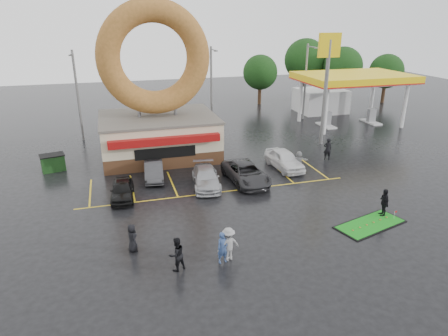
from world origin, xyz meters
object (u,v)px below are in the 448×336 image
object	(u,v)px
donut_shop	(157,107)
shell_sign	(327,69)
streetlight_left	(77,94)
car_white	(284,159)
person_cameraman	(384,203)
dumpster	(53,163)
car_grey	(246,173)
person_blue	(223,248)
car_silver	(206,178)
putting_green	(370,224)
streetlight_right	(306,80)
car_black	(122,190)
streetlight_mid	(212,86)
gas_station	(339,89)
car_dgrey	(154,171)

from	to	relation	value
donut_shop	shell_sign	bearing A→B (deg)	-3.47
shell_sign	streetlight_left	xyz separation A→B (m)	(-23.00, 7.92, -2.60)
car_white	person_cameraman	distance (m)	9.95
streetlight_left	dumpster	distance (m)	9.62
car_grey	person_cameraman	distance (m)	10.15
car_white	car_grey	bearing A→B (deg)	-158.95
car_grey	person_blue	world-z (taller)	person_blue
car_silver	putting_green	bearing A→B (deg)	-38.16
car_silver	person_blue	xyz separation A→B (m)	(-1.51, -9.91, 0.17)
streetlight_left	putting_green	bearing A→B (deg)	-53.38
dumpster	streetlight_right	bearing A→B (deg)	7.65
car_silver	person_cameraman	xyz separation A→B (m)	(9.75, -7.78, 0.24)
car_black	person_blue	size ratio (longest dim) A/B	2.23
car_grey	putting_green	bearing A→B (deg)	-62.53
car_silver	car_grey	bearing A→B (deg)	6.26
shell_sign	streetlight_mid	size ratio (longest dim) A/B	1.18
car_black	car_silver	world-z (taller)	car_silver
gas_station	dumpster	size ratio (longest dim) A/B	7.58
streetlight_right	person_blue	world-z (taller)	streetlight_right
gas_station	streetlight_right	size ratio (longest dim) A/B	1.52
streetlight_mid	streetlight_right	bearing A→B (deg)	4.76
car_grey	putting_green	xyz separation A→B (m)	(5.16, -8.52, -0.71)
car_grey	streetlight_right	bearing A→B (deg)	48.19
car_black	car_silver	xyz separation A→B (m)	(6.13, 0.52, 0.03)
car_white	dumpster	world-z (taller)	car_white
streetlight_mid	person_cameraman	world-z (taller)	streetlight_mid
gas_station	shell_sign	bearing A→B (deg)	-128.07
donut_shop	gas_station	bearing A→B (deg)	19.11
car_black	person_cameraman	size ratio (longest dim) A/B	2.06
car_black	car_dgrey	xyz separation A→B (m)	(2.55, 3.09, 0.01)
car_black	car_white	xyz separation A→B (m)	(13.32, 2.36, 0.14)
gas_station	car_black	world-z (taller)	gas_station
shell_sign	car_silver	distance (m)	16.81
streetlight_right	streetlight_left	bearing A→B (deg)	-175.60
streetlight_right	person_cameraman	xyz separation A→B (m)	(-6.87, -24.92, -3.85)
streetlight_mid	car_white	distance (m)	15.08
car_black	person_blue	xyz separation A→B (m)	(4.62, -9.39, 0.21)
car_dgrey	car_grey	distance (m)	7.21
car_dgrey	dumpster	xyz separation A→B (m)	(-7.80, 4.12, -0.01)
car_silver	person_blue	bearing A→B (deg)	-90.68
person_cameraman	dumpster	size ratio (longest dim) A/B	1.03
gas_station	car_silver	world-z (taller)	gas_station
car_white	car_black	bearing A→B (deg)	-174.24
car_grey	dumpster	size ratio (longest dim) A/B	2.98
streetlight_right	putting_green	world-z (taller)	streetlight_right
shell_sign	streetlight_right	size ratio (longest dim) A/B	1.18
putting_green	person_blue	bearing A→B (deg)	-172.44
car_white	streetlight_right	bearing A→B (deg)	54.10
car_dgrey	car_white	world-z (taller)	car_white
car_black	dumpster	distance (m)	8.92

